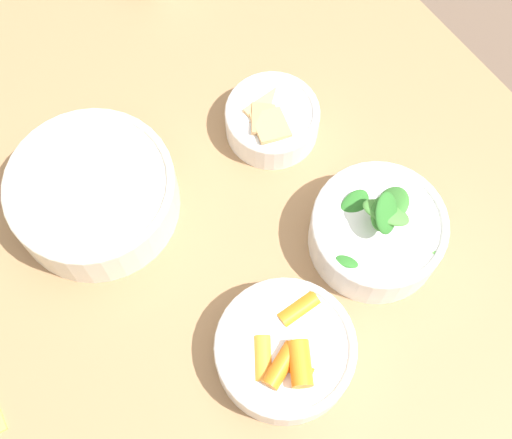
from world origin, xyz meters
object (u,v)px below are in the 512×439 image
object	(u,v)px
bowl_carrots	(285,350)
bowl_beans_hotdog	(94,195)
bowl_cookies	(272,119)
bowl_greens	(377,231)

from	to	relation	value
bowl_carrots	bowl_beans_hotdog	world-z (taller)	same
bowl_beans_hotdog	bowl_cookies	bearing A→B (deg)	-98.63
bowl_greens	bowl_carrots	bearing A→B (deg)	106.33
bowl_greens	bowl_cookies	distance (m)	0.20
bowl_beans_hotdog	bowl_cookies	world-z (taller)	bowl_beans_hotdog
bowl_greens	bowl_beans_hotdog	distance (m)	0.34
bowl_greens	bowl_beans_hotdog	xyz separation A→B (m)	(0.23, 0.24, -0.00)
bowl_carrots	bowl_cookies	bearing A→B (deg)	-33.11
bowl_greens	bowl_beans_hotdog	bearing A→B (deg)	46.46
bowl_greens	bowl_cookies	xyz separation A→B (m)	(0.20, 0.01, -0.01)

